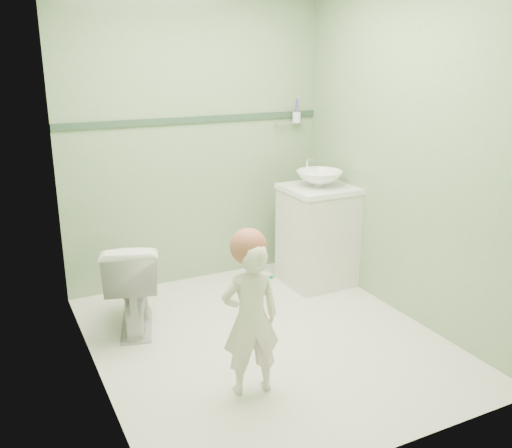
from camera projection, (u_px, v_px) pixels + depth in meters
ground at (266, 340)px, 3.82m from camera, size 2.50×2.50×0.00m
room_shell at (267, 165)px, 3.47m from camera, size 2.50×2.54×2.40m
trim_stripe at (195, 120)px, 4.49m from camera, size 2.20×0.02×0.05m
vanity at (317, 237)px, 4.66m from camera, size 0.52×0.50×0.80m
counter at (319, 189)px, 4.54m from camera, size 0.54×0.52×0.04m
basin at (319, 179)px, 4.52m from camera, size 0.37×0.37×0.13m
faucet at (307, 165)px, 4.65m from camera, size 0.03×0.13×0.18m
cup_holder at (296, 117)px, 4.82m from camera, size 0.26×0.07×0.21m
toilet at (133, 284)px, 3.91m from camera, size 0.54×0.73×0.66m
toddler at (251, 319)px, 3.12m from camera, size 0.36×0.27×0.91m
hair_cap at (248, 247)px, 3.02m from camera, size 0.20×0.20×0.20m
teal_toothbrush at (271, 276)px, 2.94m from camera, size 0.11×0.14×0.08m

